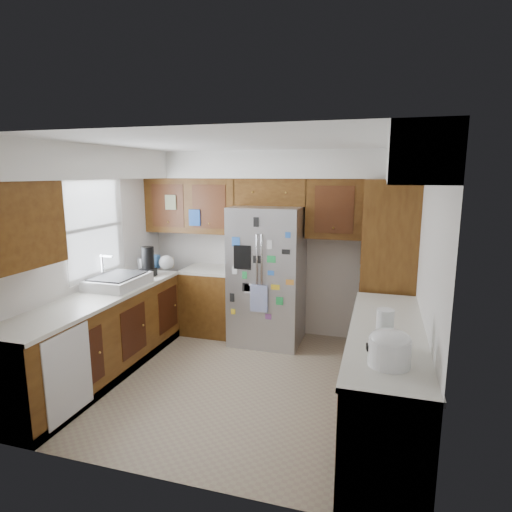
# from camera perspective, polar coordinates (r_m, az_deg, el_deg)

# --- Properties ---
(floor) EXTENTS (3.60, 3.60, 0.00)m
(floor) POSITION_cam_1_polar(r_m,az_deg,el_deg) (4.83, -2.38, -16.31)
(floor) COLOR tan
(floor) RESTS_ON ground
(room_shell) EXTENTS (3.64, 3.24, 2.52)m
(room_shell) POSITION_cam_1_polar(r_m,az_deg,el_deg) (4.69, -2.34, 6.17)
(room_shell) COLOR silver
(room_shell) RESTS_ON ground
(left_counter_run) EXTENTS (1.36, 3.20, 0.92)m
(left_counter_run) POSITION_cam_1_polar(r_m,az_deg,el_deg) (5.25, -16.72, -9.41)
(left_counter_run) COLOR #49270E
(left_counter_run) RESTS_ON ground
(right_counter_run) EXTENTS (0.63, 2.25, 0.92)m
(right_counter_run) POSITION_cam_1_polar(r_m,az_deg,el_deg) (4.01, 16.76, -16.10)
(right_counter_run) COLOR #49270E
(right_counter_run) RESTS_ON ground
(pantry) EXTENTS (0.60, 0.90, 2.15)m
(pantry) POSITION_cam_1_polar(r_m,az_deg,el_deg) (5.33, 17.15, -1.86)
(pantry) COLOR #49270E
(pantry) RESTS_ON ground
(fridge) EXTENTS (0.90, 0.79, 1.80)m
(fridge) POSITION_cam_1_polar(r_m,az_deg,el_deg) (5.60, 1.53, -2.60)
(fridge) COLOR #B0B0B5
(fridge) RESTS_ON ground
(bridge_cabinet) EXTENTS (0.96, 0.34, 0.35)m
(bridge_cabinet) POSITION_cam_1_polar(r_m,az_deg,el_deg) (5.67, 2.18, 8.54)
(bridge_cabinet) COLOR #49270E
(bridge_cabinet) RESTS_ON fridge
(fridge_top_items) EXTENTS (0.64, 0.31, 0.31)m
(fridge_top_items) POSITION_cam_1_polar(r_m,az_deg,el_deg) (5.65, 1.17, 11.70)
(fridge_top_items) COLOR #264F9C
(fridge_top_items) RESTS_ON bridge_cabinet
(sink_assembly) EXTENTS (0.52, 0.70, 0.37)m
(sink_assembly) POSITION_cam_1_polar(r_m,az_deg,el_deg) (5.22, -17.92, -3.18)
(sink_assembly) COLOR silver
(sink_assembly) RESTS_ON left_counter_run
(left_counter_clutter) EXTENTS (0.39, 0.84, 0.38)m
(left_counter_clutter) POSITION_cam_1_polar(r_m,az_deg,el_deg) (5.81, -13.41, -0.89)
(left_counter_clutter) COLOR black
(left_counter_clutter) RESTS_ON left_counter_run
(rice_cooker) EXTENTS (0.30, 0.29, 0.25)m
(rice_cooker) POSITION_cam_1_polar(r_m,az_deg,el_deg) (3.11, 17.39, -11.51)
(rice_cooker) COLOR white
(rice_cooker) RESTS_ON right_counter_run
(paper_towel) EXTENTS (0.13, 0.13, 0.29)m
(paper_towel) POSITION_cam_1_polar(r_m,az_deg,el_deg) (3.41, 16.78, -9.18)
(paper_towel) COLOR white
(paper_towel) RESTS_ON right_counter_run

